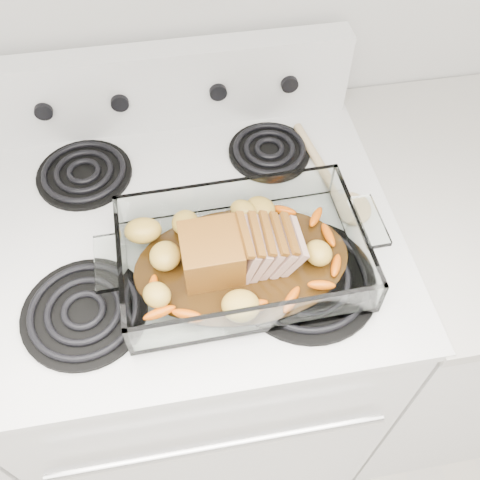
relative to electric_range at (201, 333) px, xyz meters
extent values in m
cube|color=white|center=(0.00, 0.00, -0.02)|extent=(0.76, 0.65, 0.92)
cube|color=black|center=(0.00, -0.32, -0.03)|extent=(0.65, 0.02, 0.55)
cylinder|color=silver|center=(0.00, -0.36, 0.26)|extent=(0.61, 0.02, 0.02)
cube|color=white|center=(0.00, 0.00, 0.44)|extent=(0.78, 0.67, 0.02)
cube|color=white|center=(0.00, 0.29, 0.54)|extent=(0.76, 0.06, 0.18)
cylinder|color=black|center=(-0.19, -0.16, 0.46)|extent=(0.21, 0.21, 0.01)
cylinder|color=black|center=(0.19, -0.16, 0.46)|extent=(0.25, 0.25, 0.01)
cylinder|color=black|center=(-0.19, 0.16, 0.46)|extent=(0.19, 0.19, 0.01)
cylinder|color=black|center=(0.19, 0.16, 0.46)|extent=(0.17, 0.17, 0.01)
cylinder|color=black|center=(-0.25, 0.26, 0.54)|extent=(0.04, 0.02, 0.04)
cylinder|color=black|center=(-0.10, 0.26, 0.54)|extent=(0.04, 0.02, 0.04)
cylinder|color=black|center=(0.10, 0.26, 0.54)|extent=(0.04, 0.02, 0.04)
cylinder|color=black|center=(0.25, 0.26, 0.54)|extent=(0.04, 0.02, 0.04)
cube|color=white|center=(0.66, 0.00, -0.03)|extent=(0.55, 0.65, 0.90)
cube|color=white|center=(0.08, -0.12, 0.47)|extent=(0.41, 0.27, 0.01)
cube|color=white|center=(0.08, -0.25, 0.51)|extent=(0.41, 0.01, 0.07)
cube|color=white|center=(0.08, 0.01, 0.51)|extent=(0.41, 0.01, 0.07)
cube|color=white|center=(-0.12, -0.12, 0.51)|extent=(0.01, 0.27, 0.07)
cube|color=white|center=(0.28, -0.12, 0.51)|extent=(0.01, 0.27, 0.07)
cylinder|color=black|center=(0.08, -0.12, 0.47)|extent=(0.24, 0.24, 0.00)
cube|color=#8D5917|center=(0.03, -0.12, 0.51)|extent=(0.10, 0.10, 0.08)
cube|color=tan|center=(0.09, -0.12, 0.51)|extent=(0.04, 0.10, 0.08)
cube|color=tan|center=(0.11, -0.12, 0.51)|extent=(0.04, 0.09, 0.07)
cube|color=tan|center=(0.13, -0.12, 0.51)|extent=(0.04, 0.09, 0.07)
cube|color=tan|center=(0.15, -0.12, 0.50)|extent=(0.05, 0.09, 0.07)
cube|color=tan|center=(0.16, -0.12, 0.50)|extent=(0.05, 0.09, 0.06)
ellipsoid|color=#EF5D00|center=(-0.04, -0.18, 0.48)|extent=(0.05, 0.02, 0.02)
ellipsoid|color=#EF5D00|center=(0.18, -0.18, 0.48)|extent=(0.05, 0.02, 0.02)
ellipsoid|color=#EF5D00|center=(0.22, -0.10, 0.48)|extent=(0.05, 0.02, 0.02)
ellipsoid|color=#EF5D00|center=(-0.05, -0.08, 0.48)|extent=(0.05, 0.02, 0.02)
ellipsoid|color=gold|center=(-0.05, -0.05, 0.49)|extent=(0.05, 0.05, 0.04)
ellipsoid|color=gold|center=(0.10, -0.04, 0.49)|extent=(0.05, 0.05, 0.04)
ellipsoid|color=gold|center=(0.19, -0.13, 0.49)|extent=(0.05, 0.05, 0.04)
cylinder|color=#E3BA8A|center=(0.28, 0.10, 0.46)|extent=(0.05, 0.23, 0.02)
ellipsoid|color=#E3BA8A|center=(0.32, -0.02, 0.46)|extent=(0.06, 0.08, 0.02)
camera|label=1|loc=(-0.01, -0.63, 1.24)|focal=40.00mm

